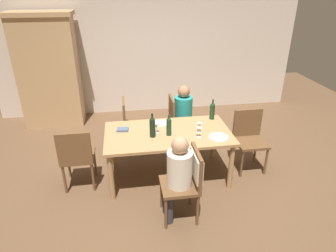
% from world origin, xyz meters
% --- Properties ---
extents(ground_plane, '(10.00, 10.00, 0.00)m').
position_xyz_m(ground_plane, '(0.00, 0.00, 0.00)').
color(ground_plane, brown).
extents(rear_room_partition, '(6.40, 0.12, 2.70)m').
position_xyz_m(rear_room_partition, '(0.00, 2.69, 1.35)').
color(rear_room_partition, beige).
rests_on(rear_room_partition, ground_plane).
extents(armoire_cabinet, '(1.18, 0.62, 2.18)m').
position_xyz_m(armoire_cabinet, '(-1.99, 2.24, 1.10)').
color(armoire_cabinet, tan).
rests_on(armoire_cabinet, ground_plane).
extents(dining_table, '(1.77, 0.97, 0.73)m').
position_xyz_m(dining_table, '(0.00, 0.00, 0.65)').
color(dining_table, '#A87F51').
rests_on(dining_table, ground_plane).
extents(chair_near, '(0.46, 0.44, 0.92)m').
position_xyz_m(chair_near, '(0.12, -0.87, 0.59)').
color(chair_near, brown).
rests_on(chair_near, ground_plane).
extents(chair_far_right, '(0.44, 0.44, 0.92)m').
position_xyz_m(chair_far_right, '(0.31, 0.87, 0.53)').
color(chair_far_right, brown).
rests_on(chair_far_right, ground_plane).
extents(chair_left_end, '(0.44, 0.44, 0.92)m').
position_xyz_m(chair_left_end, '(-1.27, -0.09, 0.53)').
color(chair_left_end, brown).
rests_on(chair_left_end, ground_plane).
extents(chair_far_left, '(0.44, 0.44, 0.92)m').
position_xyz_m(chair_far_left, '(-0.49, 0.87, 0.53)').
color(chair_far_left, brown).
rests_on(chair_far_left, ground_plane).
extents(chair_right_end, '(0.44, 0.44, 0.92)m').
position_xyz_m(chair_right_end, '(1.27, 0.09, 0.53)').
color(chair_right_end, brown).
rests_on(chair_right_end, ground_plane).
extents(person_woman_host, '(0.34, 0.30, 1.11)m').
position_xyz_m(person_woman_host, '(-0.03, -0.87, 0.64)').
color(person_woman_host, '#33333D').
rests_on(person_woman_host, ground_plane).
extents(person_man_bearded, '(0.35, 0.30, 1.12)m').
position_xyz_m(person_man_bearded, '(0.42, 0.87, 0.65)').
color(person_man_bearded, '#33333D').
rests_on(person_man_bearded, ground_plane).
extents(wine_bottle_tall_green, '(0.08, 0.08, 0.32)m').
position_xyz_m(wine_bottle_tall_green, '(0.74, 0.35, 0.87)').
color(wine_bottle_tall_green, '#19381E').
rests_on(wine_bottle_tall_green, dining_table).
extents(wine_bottle_dark_red, '(0.07, 0.07, 0.30)m').
position_xyz_m(wine_bottle_dark_red, '(0.00, -0.08, 0.87)').
color(wine_bottle_dark_red, '#19381E').
rests_on(wine_bottle_dark_red, dining_table).
extents(wine_bottle_short_olive, '(0.08, 0.08, 0.34)m').
position_xyz_m(wine_bottle_short_olive, '(-0.23, -0.09, 0.88)').
color(wine_bottle_short_olive, black).
rests_on(wine_bottle_short_olive, dining_table).
extents(wine_glass_near_left, '(0.07, 0.07, 0.15)m').
position_xyz_m(wine_glass_near_left, '(0.43, -0.07, 0.84)').
color(wine_glass_near_left, silver).
rests_on(wine_glass_near_left, dining_table).
extents(wine_glass_centre, '(0.07, 0.07, 0.15)m').
position_xyz_m(wine_glass_centre, '(0.39, -0.21, 0.84)').
color(wine_glass_centre, silver).
rests_on(wine_glass_centre, dining_table).
extents(wine_glass_near_right, '(0.07, 0.07, 0.15)m').
position_xyz_m(wine_glass_near_right, '(-0.17, 0.00, 0.84)').
color(wine_glass_near_right, silver).
rests_on(wine_glass_near_right, dining_table).
extents(dinner_plate_host, '(0.23, 0.23, 0.01)m').
position_xyz_m(dinner_plate_host, '(-0.06, 0.30, 0.74)').
color(dinner_plate_host, white).
rests_on(dinner_plate_host, dining_table).
extents(dinner_plate_guest_left, '(0.26, 0.26, 0.01)m').
position_xyz_m(dinner_plate_guest_left, '(0.66, -0.26, 0.74)').
color(dinner_plate_guest_left, white).
rests_on(dinner_plate_guest_left, dining_table).
extents(folded_napkin, '(0.17, 0.14, 0.03)m').
position_xyz_m(folded_napkin, '(-0.63, 0.16, 0.75)').
color(folded_napkin, '#4C5B75').
rests_on(folded_napkin, dining_table).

